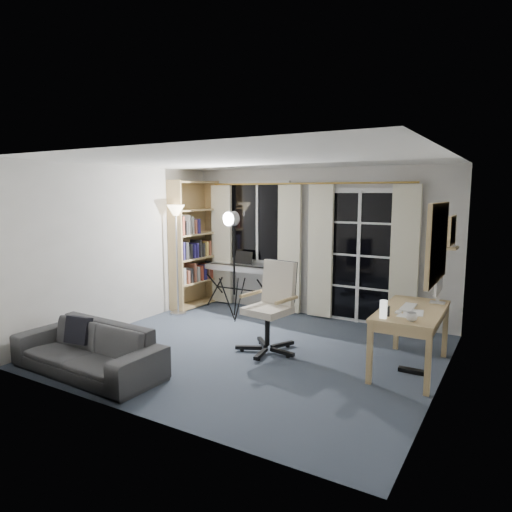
{
  "coord_description": "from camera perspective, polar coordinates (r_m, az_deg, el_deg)",
  "views": [
    {
      "loc": [
        2.9,
        -4.81,
        2.02
      ],
      "look_at": [
        -0.14,
        0.35,
        1.17
      ],
      "focal_mm": 32.0,
      "sensor_mm": 36.0,
      "label": 1
    }
  ],
  "objects": [
    {
      "name": "window",
      "position": [
        7.87,
        0.27,
        4.25
      ],
      "size": [
        1.2,
        0.08,
        1.4
      ],
      "color": "white",
      "rests_on": "floor"
    },
    {
      "name": "floor",
      "position": [
        5.97,
        -0.58,
        -11.81
      ],
      "size": [
        4.5,
        4.0,
        0.02
      ],
      "primitive_type": "cube",
      "color": "#3D4659",
      "rests_on": "ground"
    },
    {
      "name": "torchiere_lamp",
      "position": [
        7.54,
        -9.94,
        3.63
      ],
      "size": [
        0.37,
        0.37,
        1.81
      ],
      "rotation": [
        0.0,
        0.0,
        -0.36
      ],
      "color": "#B2B2B7",
      "rests_on": "floor"
    },
    {
      "name": "curtains",
      "position": [
        7.41,
        6.02,
        0.82
      ],
      "size": [
        3.6,
        0.07,
        2.13
      ],
      "color": "gold",
      "rests_on": "floor"
    },
    {
      "name": "bookshelf",
      "position": [
        8.12,
        -8.05,
        1.1
      ],
      "size": [
        0.41,
        1.05,
        2.21
      ],
      "rotation": [
        0.0,
        0.0,
        -0.05
      ],
      "color": "tan",
      "rests_on": "floor"
    },
    {
      "name": "keyboard_piano",
      "position": [
        7.82,
        -1.91,
        -1.63
      ],
      "size": [
        1.29,
        0.63,
        0.93
      ],
      "rotation": [
        0.0,
        0.0,
        0.01
      ],
      "color": "black",
      "rests_on": "floor"
    },
    {
      "name": "desk",
      "position": [
        5.48,
        18.85,
        -7.2
      ],
      "size": [
        0.68,
        1.33,
        0.71
      ],
      "rotation": [
        0.0,
        0.0,
        0.02
      ],
      "color": "tan",
      "rests_on": "floor"
    },
    {
      "name": "framed_print",
      "position": [
        5.42,
        23.28,
        2.96
      ],
      "size": [
        0.03,
        0.42,
        0.32
      ],
      "color": "tan",
      "rests_on": "floor"
    },
    {
      "name": "sofa",
      "position": [
        5.51,
        -20.38,
        -9.98
      ],
      "size": [
        1.87,
        0.6,
        0.72
      ],
      "rotation": [
        0.0,
        0.0,
        -0.03
      ],
      "color": "#323235",
      "rests_on": "floor"
    },
    {
      "name": "desk_clutter",
      "position": [
        5.3,
        17.7,
        -8.39
      ],
      "size": [
        0.41,
        0.8,
        0.89
      ],
      "rotation": [
        0.0,
        0.0,
        0.02
      ],
      "color": "white",
      "rests_on": "desk"
    },
    {
      "name": "office_chair",
      "position": [
        5.84,
        2.25,
        -5.29
      ],
      "size": [
        0.79,
        0.78,
        1.14
      ],
      "rotation": [
        0.0,
        0.0,
        -0.16
      ],
      "color": "black",
      "rests_on": "floor"
    },
    {
      "name": "studio_light",
      "position": [
        7.1,
        -3.05,
        3.1
      ],
      "size": [
        0.35,
        0.36,
        1.76
      ],
      "rotation": [
        0.0,
        0.0,
        -0.18
      ],
      "color": "black",
      "rests_on": "floor"
    },
    {
      "name": "wall_shelf",
      "position": [
        5.94,
        23.15,
        1.49
      ],
      "size": [
        0.16,
        0.3,
        0.18
      ],
      "color": "tan",
      "rests_on": "floor"
    },
    {
      "name": "french_door",
      "position": [
        7.19,
        12.77,
        -0.11
      ],
      "size": [
        1.32,
        0.09,
        2.11
      ],
      "color": "white",
      "rests_on": "floor"
    },
    {
      "name": "monitor",
      "position": [
        5.8,
        21.82,
        -2.92
      ],
      "size": [
        0.17,
        0.51,
        0.44
      ],
      "rotation": [
        0.0,
        0.0,
        0.02
      ],
      "color": "silver",
      "rests_on": "desk"
    },
    {
      "name": "mug",
      "position": [
        4.95,
        18.88,
        -7.08
      ],
      "size": [
        0.12,
        0.09,
        0.12
      ],
      "primitive_type": "imported",
      "rotation": [
        0.0,
        0.0,
        0.02
      ],
      "color": "silver",
      "rests_on": "desk"
    },
    {
      "name": "wall_mirror",
      "position": [
        4.54,
        21.7,
        1.55
      ],
      "size": [
        0.04,
        0.94,
        0.74
      ],
      "color": "tan",
      "rests_on": "floor"
    }
  ]
}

